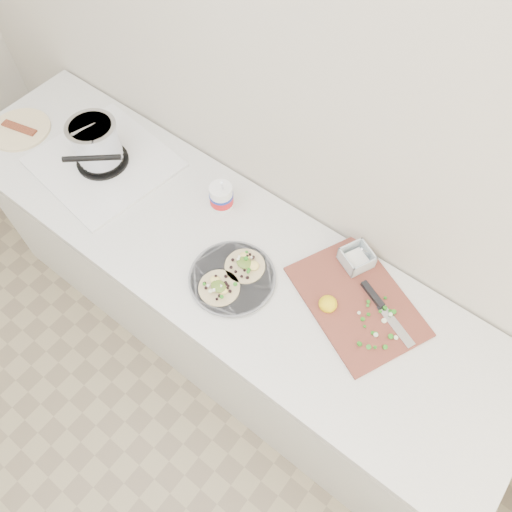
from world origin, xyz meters
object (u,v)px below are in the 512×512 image
Objects in this scene: stove at (99,150)px; tub at (222,196)px; taco_plate at (232,277)px; cutboard at (359,296)px; bacon_plate at (20,129)px.

stove is 2.77× the size of tub.
cutboard reaches higher than taco_plate.
tub is 0.80× the size of bacon_plate.
tub is 0.37× the size of cutboard.
stove is at bearing 11.71° from bacon_plate.
tub is at bearing 12.97° from bacon_plate.
stove is 0.79m from taco_plate.
taco_plate reaches higher than bacon_plate.
bacon_plate is at bearing 179.62° from taco_plate.
stove is at bearing -150.10° from cutboard.
stove is at bearing 172.78° from taco_plate.
taco_plate is at bearing -127.64° from cutboard.
taco_plate is 1.52× the size of tub.
stove is 1.04× the size of cutboard.
tub reaches higher than cutboard.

